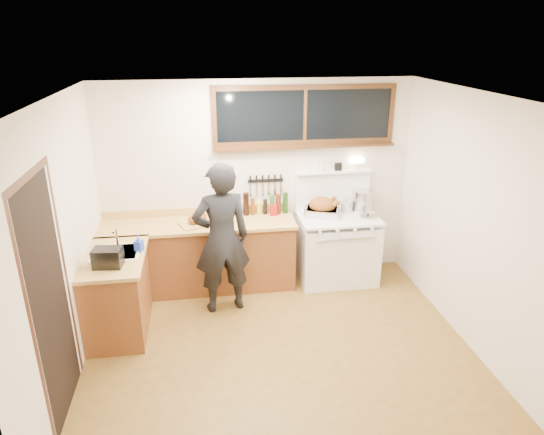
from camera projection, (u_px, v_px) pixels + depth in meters
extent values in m
cube|color=brown|center=(279.00, 348.00, 5.14)|extent=(4.00, 3.50, 0.02)
cube|color=beige|center=(258.00, 182.00, 6.30)|extent=(4.00, 0.05, 2.60)
cube|color=beige|center=(327.00, 345.00, 3.03)|extent=(4.00, 0.05, 2.60)
cube|color=beige|center=(60.00, 248.00, 4.38)|extent=(0.05, 3.50, 2.60)
cube|color=beige|center=(475.00, 223.00, 4.95)|extent=(0.05, 3.50, 2.60)
cube|color=white|center=(281.00, 94.00, 4.18)|extent=(4.00, 3.50, 0.05)
cube|color=brown|center=(199.00, 257.00, 6.20)|extent=(2.40, 0.60, 0.86)
cube|color=tan|center=(197.00, 224.00, 6.03)|extent=(2.44, 0.64, 0.04)
cube|color=tan|center=(197.00, 211.00, 6.28)|extent=(2.40, 0.03, 0.10)
sphere|color=#B78C38|center=(113.00, 252.00, 5.71)|extent=(0.03, 0.03, 0.03)
sphere|color=#B78C38|center=(156.00, 249.00, 5.78)|extent=(0.03, 0.03, 0.03)
sphere|color=#B78C38|center=(199.00, 247.00, 5.85)|extent=(0.03, 0.03, 0.03)
sphere|color=#B78C38|center=(240.00, 244.00, 5.92)|extent=(0.03, 0.03, 0.03)
sphere|color=#B78C38|center=(276.00, 242.00, 5.98)|extent=(0.03, 0.03, 0.03)
cube|color=brown|center=(118.00, 295.00, 5.31)|extent=(0.60, 1.05, 0.86)
cube|color=tan|center=(114.00, 258.00, 5.15)|extent=(0.64, 1.09, 0.04)
cube|color=white|center=(116.00, 258.00, 5.24)|extent=(0.45, 0.40, 0.14)
cube|color=white|center=(116.00, 252.00, 5.22)|extent=(0.50, 0.45, 0.01)
cylinder|color=silver|center=(117.00, 236.00, 5.34)|extent=(0.02, 0.02, 0.24)
cylinder|color=silver|center=(114.00, 230.00, 5.23)|extent=(0.02, 0.18, 0.02)
cube|color=white|center=(337.00, 251.00, 6.42)|extent=(1.00, 0.70, 0.82)
cube|color=white|center=(338.00, 217.00, 6.24)|extent=(1.02, 0.72, 0.03)
cube|color=white|center=(344.00, 254.00, 6.06)|extent=(0.88, 0.02, 0.46)
cylinder|color=silver|center=(346.00, 239.00, 5.96)|extent=(0.75, 0.02, 0.02)
cylinder|color=white|center=(320.00, 232.00, 5.88)|extent=(0.04, 0.03, 0.04)
cylinder|color=white|center=(338.00, 231.00, 5.91)|extent=(0.04, 0.03, 0.04)
cylinder|color=white|center=(355.00, 230.00, 5.94)|extent=(0.04, 0.03, 0.04)
cylinder|color=white|center=(372.00, 229.00, 5.97)|extent=(0.04, 0.03, 0.04)
cube|color=white|center=(333.00, 190.00, 6.44)|extent=(1.00, 0.05, 0.50)
cube|color=white|center=(334.00, 172.00, 6.32)|extent=(1.00, 0.12, 0.03)
cylinder|color=white|center=(357.00, 166.00, 6.34)|extent=(0.10, 0.10, 0.10)
cube|color=#FFE5B2|center=(357.00, 160.00, 6.31)|extent=(0.17, 0.09, 0.06)
cube|color=black|center=(338.00, 167.00, 6.30)|extent=(0.09, 0.05, 0.10)
cylinder|color=white|center=(321.00, 168.00, 6.27)|extent=(0.04, 0.04, 0.09)
cylinder|color=white|center=(316.00, 168.00, 6.26)|extent=(0.04, 0.04, 0.09)
cube|color=black|center=(305.00, 115.00, 6.04)|extent=(2.20, 0.01, 0.62)
cube|color=#331D0E|center=(306.00, 87.00, 5.91)|extent=(2.32, 0.04, 0.06)
cube|color=#331D0E|center=(304.00, 142.00, 6.16)|extent=(2.32, 0.04, 0.06)
cube|color=#331D0E|center=(214.00, 118.00, 5.87)|extent=(0.06, 0.04, 0.62)
cube|color=#331D0E|center=(391.00, 113.00, 6.19)|extent=(0.06, 0.04, 0.62)
cube|color=#331D0E|center=(305.00, 115.00, 6.03)|extent=(0.04, 0.04, 0.62)
cube|color=#331D0E|center=(305.00, 146.00, 6.13)|extent=(2.32, 0.13, 0.03)
cube|color=black|center=(52.00, 303.00, 3.97)|extent=(0.01, 0.86, 2.10)
cube|color=#331D0E|center=(34.00, 338.00, 3.52)|extent=(0.01, 0.07, 2.10)
cube|color=#331D0E|center=(66.00, 276.00, 4.41)|extent=(0.01, 0.07, 2.10)
cube|color=#331D0E|center=(28.00, 176.00, 3.58)|extent=(0.01, 1.04, 0.07)
cube|color=black|center=(265.00, 181.00, 6.27)|extent=(0.46, 0.02, 0.04)
cube|color=silver|center=(250.00, 190.00, 6.27)|extent=(0.02, 0.00, 0.18)
cube|color=black|center=(250.00, 179.00, 6.22)|extent=(0.02, 0.02, 0.10)
cube|color=silver|center=(257.00, 189.00, 6.28)|extent=(0.02, 0.00, 0.18)
cube|color=black|center=(256.00, 179.00, 6.23)|extent=(0.02, 0.02, 0.10)
cube|color=silver|center=(263.00, 189.00, 6.29)|extent=(0.02, 0.00, 0.18)
cube|color=black|center=(263.00, 179.00, 6.24)|extent=(0.02, 0.02, 0.10)
cube|color=silver|center=(269.00, 189.00, 6.30)|extent=(0.03, 0.00, 0.18)
cube|color=black|center=(269.00, 179.00, 6.25)|extent=(0.02, 0.02, 0.10)
cube|color=silver|center=(275.00, 189.00, 6.31)|extent=(0.03, 0.00, 0.18)
cube|color=black|center=(275.00, 178.00, 6.26)|extent=(0.02, 0.02, 0.10)
cube|color=silver|center=(281.00, 188.00, 6.33)|extent=(0.03, 0.00, 0.18)
cube|color=black|center=(281.00, 178.00, 6.27)|extent=(0.02, 0.02, 0.10)
imported|color=black|center=(222.00, 239.00, 5.55)|extent=(0.72, 0.54, 1.81)
imported|color=blue|center=(139.00, 243.00, 5.23)|extent=(0.11, 0.11, 0.18)
cube|color=black|center=(108.00, 258.00, 4.89)|extent=(0.31, 0.23, 0.20)
cube|color=tan|center=(197.00, 224.00, 5.97)|extent=(0.49, 0.43, 0.02)
ellipsoid|color=brown|center=(197.00, 219.00, 5.95)|extent=(0.26, 0.23, 0.13)
sphere|color=brown|center=(205.00, 215.00, 6.00)|extent=(0.05, 0.05, 0.05)
sphere|color=brown|center=(205.00, 218.00, 5.91)|extent=(0.05, 0.05, 0.05)
cube|color=silver|center=(322.00, 212.00, 6.26)|extent=(0.52, 0.45, 0.10)
cube|color=#3F3F42|center=(322.00, 209.00, 6.24)|extent=(0.45, 0.39, 0.03)
torus|color=silver|center=(305.00, 209.00, 6.21)|extent=(0.05, 0.10, 0.10)
torus|color=silver|center=(339.00, 207.00, 6.27)|extent=(0.05, 0.10, 0.10)
ellipsoid|color=brown|center=(322.00, 205.00, 6.22)|extent=(0.40, 0.35, 0.22)
cylinder|color=brown|center=(333.00, 205.00, 6.16)|extent=(0.13, 0.09, 0.09)
sphere|color=brown|center=(338.00, 203.00, 6.15)|extent=(0.07, 0.07, 0.07)
cylinder|color=brown|center=(329.00, 201.00, 6.31)|extent=(0.13, 0.09, 0.09)
sphere|color=brown|center=(334.00, 198.00, 6.30)|extent=(0.07, 0.07, 0.07)
cylinder|color=silver|center=(363.00, 200.00, 6.44)|extent=(0.30, 0.30, 0.27)
cylinder|color=silver|center=(346.00, 207.00, 6.39)|extent=(0.20, 0.20, 0.13)
cylinder|color=black|center=(346.00, 200.00, 6.48)|extent=(0.05, 0.17, 0.02)
cylinder|color=silver|center=(368.00, 216.00, 6.21)|extent=(0.28, 0.28, 0.02)
sphere|color=black|center=(368.00, 215.00, 6.21)|extent=(0.03, 0.03, 0.03)
cube|color=maroon|center=(274.00, 210.00, 6.25)|extent=(0.10, 0.09, 0.14)
cylinder|color=white|center=(239.00, 208.00, 6.25)|extent=(0.12, 0.12, 0.19)
cylinder|color=black|center=(246.00, 204.00, 6.23)|extent=(0.07, 0.07, 0.30)
cylinder|color=black|center=(253.00, 207.00, 6.26)|extent=(0.06, 0.06, 0.22)
cylinder|color=black|center=(259.00, 208.00, 6.28)|extent=(0.06, 0.06, 0.18)
cylinder|color=black|center=(265.00, 207.00, 6.29)|extent=(0.05, 0.05, 0.20)
cylinder|color=black|center=(272.00, 205.00, 6.29)|extent=(0.06, 0.06, 0.25)
cylinder|color=black|center=(278.00, 204.00, 6.30)|extent=(0.07, 0.07, 0.26)
cylinder|color=black|center=(285.00, 203.00, 6.31)|extent=(0.06, 0.06, 0.28)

